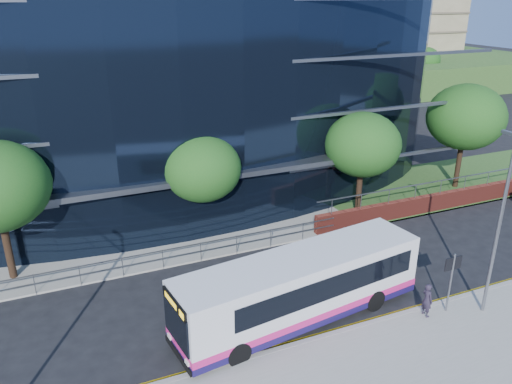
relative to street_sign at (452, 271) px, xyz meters
name	(u,v)px	position (x,y,z in m)	size (l,w,h in m)	color
ground	(338,317)	(-4.50, 1.59, -2.15)	(200.00, 200.00, 0.00)	black
kerb	(351,329)	(-4.50, 0.59, -2.07)	(80.00, 0.25, 0.16)	gray
yellow_line_outer	(348,328)	(-4.50, 0.79, -2.14)	(80.00, 0.08, 0.01)	gold
yellow_line_inner	(346,326)	(-4.50, 0.94, -2.14)	(80.00, 0.08, 0.01)	gold
far_forecourt	(147,235)	(-10.50, 12.59, -2.10)	(50.00, 8.00, 0.10)	gray
glass_office	(138,71)	(-8.50, 22.44, 5.85)	(44.00, 23.10, 16.00)	black
guard_railings	(122,263)	(-12.50, 8.59, -1.33)	(24.00, 0.05, 1.10)	slate
apartment_block	(323,6)	(27.50, 58.80, 8.96)	(60.00, 42.00, 30.00)	#2D511E
street_sign	(452,271)	(0.00, 0.00, 0.00)	(0.85, 0.09, 2.80)	slate
tree_far_b	(202,169)	(-7.50, 11.09, 2.06)	(4.29, 4.29, 6.05)	black
tree_far_c	(363,145)	(2.50, 10.59, 2.39)	(4.62, 4.62, 6.51)	black
tree_far_d	(466,117)	(11.50, 11.59, 3.04)	(5.28, 5.28, 7.44)	black
tree_dist_e	(335,66)	(19.50, 41.59, 2.39)	(4.62, 4.62, 6.51)	black
tree_dist_f	(425,60)	(35.50, 43.59, 2.06)	(4.29, 4.29, 6.05)	black
streetlight_east	(499,221)	(1.50, -0.59, 2.29)	(0.15, 0.77, 8.00)	slate
city_bus	(302,287)	(-5.99, 2.16, -0.55)	(11.39, 4.02, 3.02)	silver
pedestrian	(427,300)	(-1.06, 0.09, -1.23)	(0.56, 0.37, 1.55)	#241E2D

